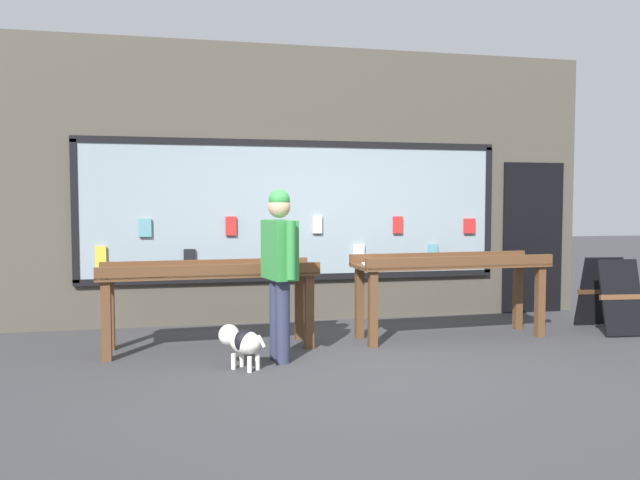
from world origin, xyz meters
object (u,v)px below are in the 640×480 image
(sandwich_board_sign, at_px, (609,294))
(small_dog, at_px, (242,341))
(display_table_left, at_px, (210,280))
(display_table_right, at_px, (451,272))
(person_browsing, at_px, (279,261))

(sandwich_board_sign, bearing_deg, small_dog, -164.23)
(display_table_left, distance_m, sandwich_board_sign, 4.73)
(display_table_left, height_order, display_table_right, display_table_right)
(display_table_right, bearing_deg, sandwich_board_sign, -2.20)
(small_dog, distance_m, sandwich_board_sign, 4.54)
(display_table_right, relative_size, sandwich_board_sign, 2.60)
(display_table_right, xyz_separation_m, small_dog, (-2.46, -0.85, -0.50))
(small_dog, bearing_deg, display_table_left, -26.61)
(display_table_left, xyz_separation_m, display_table_right, (2.71, 0.00, 0.03))
(display_table_right, xyz_separation_m, person_browsing, (-2.07, -0.65, 0.22))
(small_dog, relative_size, sandwich_board_sign, 0.51)
(display_table_right, bearing_deg, person_browsing, -162.70)
(display_table_right, distance_m, sandwich_board_sign, 2.03)
(person_browsing, bearing_deg, small_dog, 105.35)
(display_table_left, relative_size, display_table_right, 1.00)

